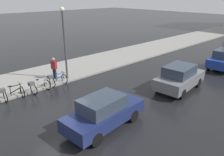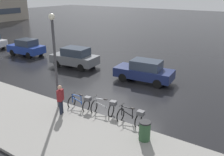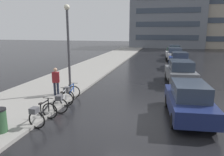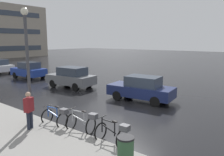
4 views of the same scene
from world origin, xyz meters
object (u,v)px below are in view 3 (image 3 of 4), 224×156
trash_bin (0,122)px  pedestrian (56,81)px  car_grey (180,72)px  car_white (174,54)px  car_green (174,50)px  bicycle_nearest (42,113)px  bicycle_third (70,93)px  bicycle_second (62,101)px  streetlamp (68,42)px  car_navy (189,100)px  car_blue (179,60)px

trash_bin → pedestrian: bearing=92.9°
car_grey → car_white: car_grey is taller
car_white → car_green: 5.94m
bicycle_nearest → bicycle_third: bicycle_nearest is taller
bicycle_second → trash_bin: size_ratio=1.35×
car_green → streetlamp: bearing=-106.0°
bicycle_second → car_white: (5.86, 20.52, 0.33)m
car_navy → car_white: car_white is taller
bicycle_nearest → car_white: size_ratio=0.30×
car_navy → pedestrian: bearing=169.7°
trash_bin → streetlamp: bearing=87.0°
car_grey → pedestrian: bearing=-143.1°
bicycle_third → car_green: car_green is taller
trash_bin → car_navy: bearing=26.8°
streetlamp → trash_bin: size_ratio=5.07×
car_navy → pedestrian: size_ratio=2.48×
car_green → pedestrian: size_ratio=2.43×
bicycle_second → trash_bin: 3.13m
car_navy → streetlamp: size_ratio=0.83×
car_white → car_navy: bearing=-89.9°
car_white → streetlamp: bearing=-110.5°
bicycle_second → car_white: car_white is taller
bicycle_second → car_grey: car_grey is taller
pedestrian → trash_bin: 4.87m
car_grey → trash_bin: size_ratio=4.05×
bicycle_second → pedestrian: bearing=125.1°
pedestrian → car_green: bearing=73.4°
trash_bin → car_grey: bearing=55.7°
bicycle_nearest → car_green: size_ratio=0.31×
car_green → streetlamp: (-6.80, -23.80, 2.41)m
bicycle_second → car_green: car_green is taller
bicycle_second → car_blue: size_ratio=0.37×
car_grey → car_blue: (0.25, 6.80, -0.03)m
bicycle_second → car_green: 27.13m
bicycle_nearest → streetlamp: (-0.71, 4.37, 2.71)m
bicycle_third → car_green: 25.76m
bicycle_third → car_navy: bearing=-8.0°
streetlamp → car_green: bearing=74.0°
streetlamp → bicycle_nearest: bearing=-80.8°
bicycle_second → car_blue: bearing=66.5°
car_navy → car_white: 19.92m
bicycle_third → trash_bin: size_ratio=1.30×
car_blue → car_white: size_ratio=0.86×
car_green → car_grey: bearing=-90.3°
bicycle_nearest → car_grey: (6.00, 9.06, 0.36)m
trash_bin → bicycle_third: bearing=79.2°
car_navy → car_green: size_ratio=1.02×
car_navy → bicycle_nearest: bearing=-158.9°
car_grey → streetlamp: (-6.71, -4.69, 2.35)m
bicycle_nearest → car_navy: 6.43m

